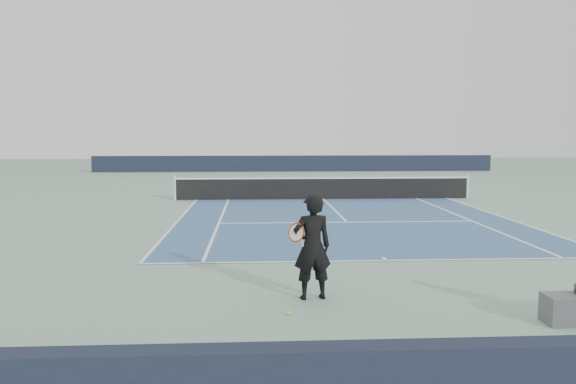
{
  "coord_description": "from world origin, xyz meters",
  "views": [
    {
      "loc": [
        -2.92,
        -24.13,
        2.87
      ],
      "look_at": [
        -1.96,
        -7.32,
        1.1
      ],
      "focal_mm": 35.0,
      "sensor_mm": 36.0,
      "label": 1
    }
  ],
  "objects": [
    {
      "name": "tennis_player",
      "position": [
        -1.96,
        -14.64,
        0.92
      ],
      "size": [
        0.83,
        0.61,
        1.84
      ],
      "color": "black",
      "rests_on": "ground"
    },
    {
      "name": "ground",
      "position": [
        0.0,
        0.0,
        0.0
      ],
      "size": [
        80.0,
        80.0,
        0.0
      ],
      "primitive_type": "plane",
      "color": "gray"
    },
    {
      "name": "tennis_net",
      "position": [
        0.0,
        0.0,
        0.5
      ],
      "size": [
        12.9,
        0.1,
        1.07
      ],
      "color": "silver",
      "rests_on": "ground"
    },
    {
      "name": "court_surface",
      "position": [
        0.0,
        0.0,
        0.01
      ],
      "size": [
        10.97,
        23.77,
        0.01
      ],
      "primitive_type": "cube",
      "color": "#35567F",
      "rests_on": "ground"
    },
    {
      "name": "tennis_ball",
      "position": [
        -2.42,
        -15.51,
        0.03
      ],
      "size": [
        0.06,
        0.06,
        0.06
      ],
      "primitive_type": "sphere",
      "color": "#CFD92C",
      "rests_on": "ground"
    },
    {
      "name": "windscreen_far",
      "position": [
        0.0,
        17.88,
        0.6
      ],
      "size": [
        30.0,
        0.25,
        1.2
      ],
      "primitive_type": "cube",
      "color": "black",
      "rests_on": "ground"
    }
  ]
}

